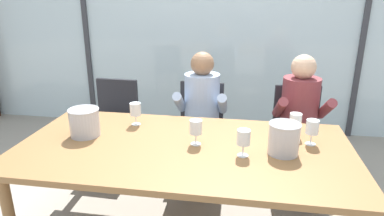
{
  "coord_description": "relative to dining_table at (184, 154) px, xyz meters",
  "views": [
    {
      "loc": [
        0.39,
        -2.05,
        1.7
      ],
      "look_at": [
        0.0,
        0.35,
        0.87
      ],
      "focal_mm": 32.06,
      "sensor_mm": 36.0,
      "label": 1
    }
  ],
  "objects": [
    {
      "name": "ground",
      "position": [
        0.0,
        1.0,
        -0.66
      ],
      "size": [
        14.0,
        14.0,
        0.0
      ],
      "primitive_type": "plane",
      "color": "#9E9384"
    },
    {
      "name": "window_glass_panel",
      "position": [
        0.0,
        2.17,
        0.64
      ],
      "size": [
        7.43,
        0.03,
        2.6
      ],
      "primitive_type": "cube",
      "color": "silver",
      "rests_on": "ground"
    },
    {
      "name": "window_mullion_left",
      "position": [
        -1.67,
        2.15,
        0.64
      ],
      "size": [
        0.06,
        0.06,
        2.6
      ],
      "primitive_type": "cube",
      "color": "#38383D",
      "rests_on": "ground"
    },
    {
      "name": "window_mullion_right",
      "position": [
        1.67,
        2.15,
        0.64
      ],
      "size": [
        0.06,
        0.06,
        2.6
      ],
      "primitive_type": "cube",
      "color": "#38383D",
      "rests_on": "ground"
    },
    {
      "name": "hillside_vineyard",
      "position": [
        0.0,
        5.87,
        0.3
      ],
      "size": [
        13.43,
        2.4,
        1.92
      ],
      "primitive_type": "cube",
      "color": "#386633",
      "rests_on": "ground"
    },
    {
      "name": "dining_table",
      "position": [
        0.0,
        0.0,
        0.0
      ],
      "size": [
        2.23,
        1.13,
        0.72
      ],
      "color": "olive",
      "rests_on": "ground"
    },
    {
      "name": "chair_near_curtain",
      "position": [
        -0.88,
        0.96,
        -0.14
      ],
      "size": [
        0.45,
        0.45,
        0.88
      ],
      "rotation": [
        0.0,
        0.0,
        -0.02
      ],
      "color": "#232328",
      "rests_on": "ground"
    },
    {
      "name": "chair_left_of_center",
      "position": [
        -0.03,
        0.98,
        -0.14
      ],
      "size": [
        0.46,
        0.46,
        0.88
      ],
      "rotation": [
        0.0,
        0.0,
        -0.05
      ],
      "color": "#232328",
      "rests_on": "ground"
    },
    {
      "name": "chair_center",
      "position": [
        0.88,
        1.0,
        -0.14
      ],
      "size": [
        0.48,
        0.48,
        0.88
      ],
      "rotation": [
        0.0,
        0.0,
        0.1
      ],
      "color": "#232328",
      "rests_on": "ground"
    },
    {
      "name": "person_pale_blue_shirt",
      "position": [
        0.0,
        0.84,
        0.03
      ],
      "size": [
        0.47,
        0.62,
        1.2
      ],
      "rotation": [
        0.0,
        0.0,
        0.03
      ],
      "color": "#9EB2D1",
      "rests_on": "ground"
    },
    {
      "name": "person_maroon_top",
      "position": [
        0.87,
        0.84,
        0.03
      ],
      "size": [
        0.48,
        0.63,
        1.2
      ],
      "rotation": [
        0.0,
        0.0,
        0.08
      ],
      "color": "brown",
      "rests_on": "ground"
    },
    {
      "name": "ice_bucket_primary",
      "position": [
        -0.73,
        0.06,
        0.17
      ],
      "size": [
        0.22,
        0.22,
        0.2
      ],
      "color": "#B7B7BC",
      "rests_on": "dining_table"
    },
    {
      "name": "ice_bucket_secondary",
      "position": [
        0.64,
        -0.01,
        0.17
      ],
      "size": [
        0.2,
        0.2,
        0.21
      ],
      "color": "#B7B7BC",
      "rests_on": "dining_table"
    },
    {
      "name": "wine_glass_by_left_taster",
      "position": [
        -0.44,
        0.32,
        0.18
      ],
      "size": [
        0.08,
        0.08,
        0.17
      ],
      "color": "silver",
      "rests_on": "dining_table"
    },
    {
      "name": "wine_glass_near_bucket",
      "position": [
        0.08,
        0.04,
        0.18
      ],
      "size": [
        0.08,
        0.08,
        0.17
      ],
      "color": "silver",
      "rests_on": "dining_table"
    },
    {
      "name": "wine_glass_center_pour",
      "position": [
        0.84,
        0.16,
        0.18
      ],
      "size": [
        0.08,
        0.08,
        0.17
      ],
      "color": "silver",
      "rests_on": "dining_table"
    },
    {
      "name": "wine_glass_by_right_taster",
      "position": [
        0.75,
        0.28,
        0.18
      ],
      "size": [
        0.08,
        0.08,
        0.17
      ],
      "color": "silver",
      "rests_on": "dining_table"
    },
    {
      "name": "wine_glass_spare_empty",
      "position": [
        0.39,
        -0.08,
        0.18
      ],
      "size": [
        0.08,
        0.08,
        0.17
      ],
      "color": "silver",
      "rests_on": "dining_table"
    }
  ]
}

